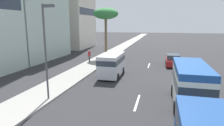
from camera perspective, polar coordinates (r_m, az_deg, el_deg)
The scene contains 10 objects.
ground_plane at distance 34.56m, azimuth 11.19°, elevation 1.36°, with size 198.00×198.00×0.00m, color #2D2D30.
sidewalk_right at distance 35.78m, azimuth -1.55°, elevation 2.03°, with size 162.00×3.25×0.15m, color #9E9B93.
lane_stripe_mid at distance 15.29m, azimuth 7.25°, elevation -11.14°, with size 3.20×0.16×0.01m, color silver.
lane_stripe_far at distance 28.51m, azimuth 10.55°, elevation -0.68°, with size 3.20×0.16×0.01m, color silver.
van_lead at distance 22.12m, azimuth -0.04°, elevation -0.14°, with size 5.02×2.18×2.52m.
car_third at distance 28.80m, azimuth 17.03°, elevation 0.69°, with size 4.06×1.87×1.65m.
minibus_fourth at distance 15.32m, azimuth 21.58°, elevation -5.34°, with size 6.13×2.34×2.99m.
pedestrian_near_lamp at distance 29.96m, azimuth -6.54°, elevation 2.25°, with size 0.32×0.38×1.81m.
palm_tree at distance 33.62m, azimuth -1.82°, elevation 13.78°, with size 4.15×4.15×8.21m.
street_lamp at distance 15.24m, azimuth -18.39°, elevation 5.63°, with size 0.24×0.97×7.02m.
Camera 1 is at (-2.53, -1.54, 5.81)m, focal length 31.84 mm.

